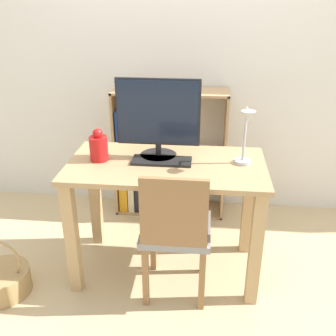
{
  "coord_description": "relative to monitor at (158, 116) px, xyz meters",
  "views": [
    {
      "loc": [
        0.23,
        -2.12,
        1.71
      ],
      "look_at": [
        0.0,
        0.1,
        0.69
      ],
      "focal_mm": 42.0,
      "sensor_mm": 36.0,
      "label": 1
    }
  ],
  "objects": [
    {
      "name": "keyboard",
      "position": [
        0.03,
        -0.08,
        -0.25
      ],
      "size": [
        0.36,
        0.14,
        0.02
      ],
      "color": "black",
      "rests_on": "desk"
    },
    {
      "name": "desk",
      "position": [
        0.06,
        -0.1,
        -0.43
      ],
      "size": [
        1.18,
        0.62,
        0.77
      ],
      "color": "tan",
      "rests_on": "ground_plane"
    },
    {
      "name": "bookshelf",
      "position": [
        -0.15,
        0.67,
        -0.57
      ],
      "size": [
        0.88,
        0.28,
        1.02
      ],
      "color": "tan",
      "rests_on": "ground_plane"
    },
    {
      "name": "ground_plane",
      "position": [
        0.06,
        -0.1,
        -1.03
      ],
      "size": [
        10.0,
        10.0,
        0.0
      ],
      "primitive_type": "plane",
      "color": "#CCB284"
    },
    {
      "name": "wall_back",
      "position": [
        0.06,
        0.85,
        0.27
      ],
      "size": [
        8.0,
        0.05,
        2.6
      ],
      "color": "silver",
      "rests_on": "ground_plane"
    },
    {
      "name": "desk_lamp",
      "position": [
        0.51,
        -0.11,
        -0.05
      ],
      "size": [
        0.1,
        0.19,
        0.35
      ],
      "color": "#B7B7BC",
      "rests_on": "desk"
    },
    {
      "name": "vase",
      "position": [
        -0.35,
        -0.09,
        -0.17
      ],
      "size": [
        0.11,
        0.11,
        0.2
      ],
      "color": "red",
      "rests_on": "desk"
    },
    {
      "name": "monitor",
      "position": [
        0.0,
        0.0,
        0.0
      ],
      "size": [
        0.5,
        0.22,
        0.48
      ],
      "color": "#232326",
      "rests_on": "desk"
    },
    {
      "name": "basket",
      "position": [
        -0.92,
        -0.43,
        -0.94
      ],
      "size": [
        0.33,
        0.33,
        0.38
      ],
      "color": "tan",
      "rests_on": "ground_plane"
    },
    {
      "name": "chair",
      "position": [
        0.14,
        -0.34,
        -0.56
      ],
      "size": [
        0.4,
        0.4,
        0.85
      ],
      "rotation": [
        0.0,
        0.0,
        0.02
      ],
      "color": "gray",
      "rests_on": "ground_plane"
    }
  ]
}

